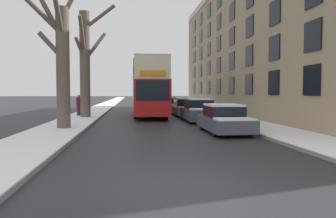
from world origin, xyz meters
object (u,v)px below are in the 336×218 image
Objects in this scene: parked_car_2 at (185,108)px; parked_car_3 at (176,105)px; double_decker_bus at (148,85)px; parked_car_0 at (224,120)px; bare_tree_left_1 at (86,60)px; parked_car_1 at (199,111)px; parked_car_4 at (169,103)px; bare_tree_left_0 at (61,60)px; pedestrian_left_sidewalk at (79,105)px.

parked_car_3 is at bearing 90.00° from parked_car_2.
parked_car_0 is at bearing -75.44° from double_decker_bus.
parked_car_3 is at bearing 45.72° from bare_tree_left_1.
parked_car_1 reaches higher than parked_car_3.
parked_car_0 is 1.03× the size of parked_car_4.
bare_tree_left_0 is 1.76× the size of parked_car_0.
parked_car_1 is 1.09× the size of parked_car_4.
bare_tree_left_1 is 3.70m from pedestrian_left_sidewalk.
bare_tree_left_0 is at bearing 168.14° from parked_car_0.
parked_car_3 is (7.76, 7.96, -3.65)m from bare_tree_left_1.
parked_car_1 is 1.13× the size of parked_car_3.
double_decker_bus is 6.34× the size of pedestrian_left_sidewalk.
double_decker_bus is at bearing -41.09° from pedestrian_left_sidewalk.
parked_car_1 is at bearing 28.76° from bare_tree_left_0.
parked_car_0 is at bearing -49.92° from bare_tree_left_1.
parked_car_3 is (3.04, 5.46, -1.88)m from double_decker_bus.
parked_car_1 is at bearing -90.00° from parked_car_4.
double_decker_bus is (4.72, 2.49, -1.77)m from bare_tree_left_1.
bare_tree_left_0 reaches higher than parked_car_0.
parked_car_4 is at bearing 75.13° from double_decker_bus.
pedestrian_left_sidewalk is (-8.51, -6.53, 0.32)m from parked_car_3.
parked_car_1 is 1.01× the size of parked_car_2.
parked_car_2 is 1.08× the size of parked_car_4.
pedestrian_left_sidewalk is at bearing -175.21° from parked_car_2.
parked_car_1 is 11.14m from parked_car_3.
pedestrian_left_sidewalk is at bearing -142.49° from parked_car_3.
bare_tree_left_0 is at bearing -117.15° from parked_car_3.
parked_car_4 is at bearing 90.00° from parked_car_2.
parked_car_0 is 0.96× the size of parked_car_2.
parked_car_4 is at bearing 90.00° from parked_car_1.
bare_tree_left_1 is 1.96× the size of parked_car_0.
bare_tree_left_0 reaches higher than parked_car_4.
double_decker_bus is 12.25m from parked_car_0.
double_decker_bus reaches higher than parked_car_0.
double_decker_bus reaches higher than parked_car_4.
parked_car_2 is at bearing 15.42° from bare_tree_left_1.
bare_tree_left_0 is 11.23m from double_decker_bus.
double_decker_bus is 2.51× the size of parked_car_2.
parked_car_3 is at bearing 62.85° from bare_tree_left_0.
double_decker_bus reaches higher than parked_car_1.
parked_car_2 is (7.95, 9.69, -2.92)m from bare_tree_left_0.
parked_car_1 is 17.14m from parked_car_4.
pedestrian_left_sidewalk reaches higher than parked_car_2.
parked_car_1 is at bearing -61.81° from double_decker_bus.
parked_car_2 is 2.52× the size of pedestrian_left_sidewalk.
parked_car_4 is (0.00, 6.00, 0.03)m from parked_car_3.
parked_car_4 reaches higher than parked_car_0.
parked_car_0 is at bearing -90.00° from parked_car_2.
parked_car_2 is 5.82m from parked_car_3.
parked_car_3 reaches higher than parked_car_0.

